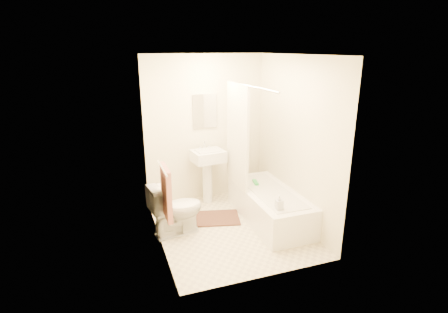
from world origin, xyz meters
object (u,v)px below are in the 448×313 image
object	(u,v)px
sink	(208,174)
bathtub	(269,205)
toilet	(176,209)
bath_mat	(217,218)
soap_bottle	(279,203)

from	to	relation	value
sink	bathtub	bearing A→B (deg)	-60.51
sink	bathtub	size ratio (longest dim) A/B	0.60
toilet	bath_mat	bearing A→B (deg)	-80.56
sink	bath_mat	distance (m)	0.80
bath_mat	toilet	bearing A→B (deg)	-161.84
sink	soap_bottle	world-z (taller)	sink
sink	soap_bottle	bearing A→B (deg)	-78.24
bathtub	sink	bearing A→B (deg)	126.63
bath_mat	soap_bottle	world-z (taller)	soap_bottle
sink	soap_bottle	xyz separation A→B (m)	(0.51, -1.50, 0.07)
bath_mat	soap_bottle	bearing A→B (deg)	-56.73
toilet	soap_bottle	size ratio (longest dim) A/B	3.72
sink	bathtub	world-z (taller)	sink
toilet	soap_bottle	distance (m)	1.40
toilet	sink	bearing A→B (deg)	-48.74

